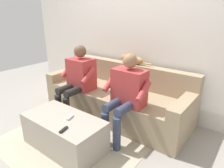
# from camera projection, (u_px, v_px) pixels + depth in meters

# --- Properties ---
(ground_plane) EXTENTS (8.00, 8.00, 0.00)m
(ground_plane) POSITION_uv_depth(u_px,v_px,m) (86.00, 134.00, 2.81)
(ground_plane) COLOR gray
(back_wall) EXTENTS (4.81, 0.06, 2.57)m
(back_wall) POSITION_uv_depth(u_px,v_px,m) (134.00, 32.00, 3.25)
(back_wall) COLOR silver
(back_wall) RESTS_ON ground
(couch) EXTENTS (2.36, 0.84, 0.81)m
(couch) POSITION_uv_depth(u_px,v_px,m) (117.00, 98.00, 3.25)
(couch) COLOR #9E896B
(couch) RESTS_ON ground
(coffee_table) EXTENTS (1.02, 0.53, 0.41)m
(coffee_table) POSITION_uv_depth(u_px,v_px,m) (64.00, 133.00, 2.47)
(coffee_table) COLOR #A89E8E
(coffee_table) RESTS_ON ground
(person_left_seated) EXTENTS (0.58, 0.56, 1.12)m
(person_left_seated) POSITION_uv_depth(u_px,v_px,m) (126.00, 92.00, 2.56)
(person_left_seated) COLOR #B23838
(person_left_seated) RESTS_ON ground
(person_right_seated) EXTENTS (0.53, 0.61, 1.13)m
(person_right_seated) POSITION_uv_depth(u_px,v_px,m) (78.00, 78.00, 3.09)
(person_right_seated) COLOR #B23838
(person_right_seated) RESTS_ON ground
(cat_on_backrest) EXTENTS (0.55, 0.12, 0.14)m
(cat_on_backrest) POSITION_uv_depth(u_px,v_px,m) (132.00, 60.00, 3.22)
(cat_on_backrest) COLOR #B7844C
(cat_on_backrest) RESTS_ON couch
(remote_black) EXTENTS (0.06, 0.13, 0.02)m
(remote_black) POSITION_uv_depth(u_px,v_px,m) (64.00, 130.00, 2.15)
(remote_black) COLOR black
(remote_black) RESTS_ON coffee_table
(remote_white) EXTENTS (0.06, 0.12, 0.02)m
(remote_white) POSITION_uv_depth(u_px,v_px,m) (70.00, 117.00, 2.39)
(remote_white) COLOR white
(remote_white) RESTS_ON coffee_table
(floor_rug) EXTENTS (1.76, 1.44, 0.01)m
(floor_rug) POSITION_uv_depth(u_px,v_px,m) (72.00, 142.00, 2.62)
(floor_rug) COLOR #B7AD93
(floor_rug) RESTS_ON ground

